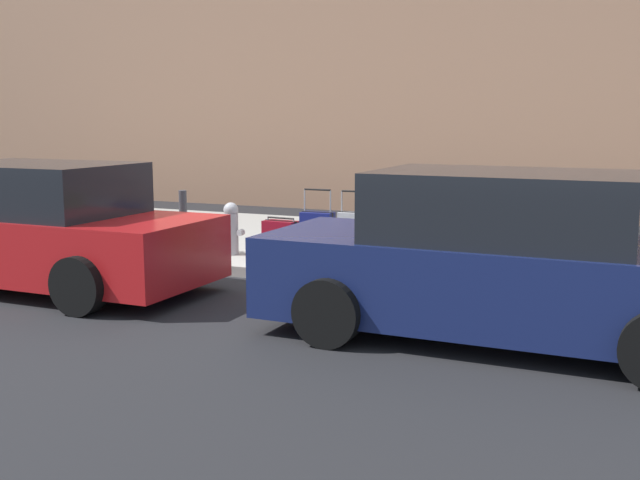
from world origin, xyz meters
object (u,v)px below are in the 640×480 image
at_px(suitcase_red_0, 469,246).
at_px(fire_hydrant, 231,227).
at_px(suitcase_maroon_5, 281,240).
at_px(suitcase_silver_3, 354,238).
at_px(bollard_post, 183,222).
at_px(suitcase_black_1, 429,247).
at_px(suitcase_navy_4, 317,237).
at_px(suitcase_olive_2, 390,238).
at_px(parked_car_red_1, 38,230).
at_px(parked_car_navy_0, 503,262).

distance_m(suitcase_red_0, fire_hydrant, 3.41).
bearing_deg(suitcase_maroon_5, suitcase_silver_3, -179.36).
bearing_deg(suitcase_silver_3, bollard_post, 3.90).
bearing_deg(suitcase_black_1, suitcase_navy_4, 1.32).
bearing_deg(suitcase_olive_2, bollard_post, 2.01).
distance_m(suitcase_navy_4, bollard_post, 2.05).
bearing_deg(suitcase_red_0, suitcase_maroon_5, -0.64).
bearing_deg(fire_hydrant, bollard_post, 12.04).
bearing_deg(bollard_post, parked_car_red_1, 72.33).
bearing_deg(parked_car_red_1, suitcase_navy_4, -139.89).
bearing_deg(bollard_post, fire_hydrant, -167.96).
bearing_deg(parked_car_navy_0, suitcase_olive_2, -50.30).
height_order(fire_hydrant, parked_car_navy_0, parked_car_navy_0).
bearing_deg(suitcase_red_0, parked_car_navy_0, 110.15).
height_order(suitcase_navy_4, suitcase_maroon_5, suitcase_navy_4).
xyz_separation_m(suitcase_red_0, suitcase_silver_3, (1.54, -0.04, -0.01)).
bearing_deg(fire_hydrant, suitcase_silver_3, -179.23).
bearing_deg(bollard_post, suitcase_maroon_5, -173.73).
height_order(suitcase_black_1, parked_car_navy_0, parked_car_navy_0).
distance_m(suitcase_black_1, suitcase_silver_3, 1.01).
bearing_deg(suitcase_navy_4, suitcase_red_0, 179.23).
xyz_separation_m(bollard_post, parked_car_red_1, (0.68, 2.13, 0.13)).
bearing_deg(fire_hydrant, suitcase_navy_4, -179.50).
xyz_separation_m(suitcase_black_1, bollard_post, (3.58, 0.20, 0.16)).
distance_m(suitcase_olive_2, parked_car_navy_0, 2.91).
relative_size(suitcase_maroon_5, bollard_post, 0.64).
relative_size(suitcase_navy_4, bollard_post, 1.10).
distance_m(suitcase_red_0, suitcase_olive_2, 1.03).
relative_size(suitcase_black_1, bollard_post, 0.72).
distance_m(suitcase_red_0, suitcase_maroon_5, 2.63).
xyz_separation_m(suitcase_silver_3, suitcase_maroon_5, (1.09, 0.01, -0.09)).
height_order(suitcase_navy_4, parked_car_navy_0, parked_car_navy_0).
relative_size(suitcase_navy_4, fire_hydrant, 1.33).
relative_size(suitcase_maroon_5, parked_car_navy_0, 0.13).
relative_size(suitcase_silver_3, suitcase_maroon_5, 1.70).
relative_size(suitcase_silver_3, fire_hydrant, 1.33).
bearing_deg(fire_hydrant, suitcase_black_1, -179.06).
bearing_deg(suitcase_silver_3, fire_hydrant, 0.77).
height_order(fire_hydrant, parked_car_red_1, parked_car_red_1).
xyz_separation_m(suitcase_olive_2, bollard_post, (3.09, 0.11, 0.06)).
bearing_deg(suitcase_red_0, suitcase_black_1, -6.78).
bearing_deg(suitcase_navy_4, suitcase_olive_2, 177.08).
height_order(suitcase_black_1, fire_hydrant, fire_hydrant).
distance_m(suitcase_olive_2, bollard_post, 3.09).
xyz_separation_m(fire_hydrant, parked_car_red_1, (1.38, 2.28, 0.19)).
bearing_deg(bollard_post, parked_car_navy_0, 156.72).
bearing_deg(suitcase_red_0, parked_car_red_1, 25.26).
relative_size(suitcase_red_0, suitcase_silver_3, 0.78).
bearing_deg(bollard_post, suitcase_navy_4, -175.46).
relative_size(suitcase_red_0, suitcase_maroon_5, 1.33).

